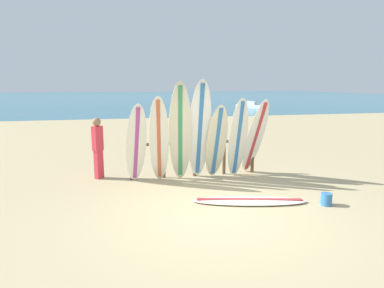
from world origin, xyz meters
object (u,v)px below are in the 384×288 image
Objects in this scene: surfboard_leaning_far_left at (136,144)px; surfboard_leaning_right at (238,138)px; surfboard_rack at (194,152)px; surfboard_leaning_far_right at (255,137)px; small_boat_offshore at (251,106)px; surfboard_leaning_center_left at (180,132)px; surfboard_lying_on_sand at (249,201)px; sand_bucket at (326,199)px; surfboard_leaning_left at (159,140)px; surfboard_leaning_center_right at (216,142)px; surfboard_leaning_center at (200,131)px; beachgoer_standing at (98,145)px.

surfboard_leaning_far_left is 2.58m from surfboard_leaning_right.
surfboard_rack is 1.20m from surfboard_leaning_right.
surfboard_leaning_far_right is (0.51, 0.10, -0.01)m from surfboard_leaning_right.
small_boat_offshore is (9.52, 23.06, -0.78)m from surfboard_leaning_far_right.
surfboard_leaning_center_left is 0.82× the size of small_boat_offshore.
small_boat_offshore is (10.04, 23.17, -0.79)m from surfboard_leaning_right.
surfboard_leaning_far_left is at bearing 140.13° from surfboard_lying_on_sand.
surfboard_rack is 1.61m from surfboard_leaning_far_left.
surfboard_leaning_center_left is 3.62m from sand_bucket.
small_boat_offshore reaches higher than surfboard_lying_on_sand.
surfboard_leaning_right is at bearing 77.78° from surfboard_lying_on_sand.
surfboard_leaning_left is 1.04× the size of surfboard_leaning_far_right.
surfboard_leaning_right reaches higher than surfboard_leaning_far_left.
surfboard_leaning_center_right is 2.03m from surfboard_lying_on_sand.
small_boat_offshore is at bearing 64.49° from surfboard_leaning_center.
surfboard_leaning_center reaches higher than small_boat_offshore.
sand_bucket is at bearing -51.60° from surfboard_rack.
surfboard_leaning_center_left is 1.58× the size of beachgoer_standing.
surfboard_leaning_center is 1.22× the size of surfboard_leaning_right.
sand_bucket is (-8.96, -25.43, -0.13)m from small_boat_offshore.
surfboard_leaning_left is (0.55, 0.00, 0.08)m from surfboard_leaning_far_left.
surfboard_leaning_left is 0.85× the size of surfboard_leaning_center.
surfboard_leaning_left is 1.65m from beachgoer_standing.
surfboard_leaning_center_right is (1.46, -0.05, -0.11)m from surfboard_leaning_left.
beachgoer_standing is at bearing 144.10° from surfboard_leaning_far_left.
surfboard_leaning_far_left is at bearing -118.64° from small_boat_offshore.
surfboard_leaning_center_right is at bearing -1.16° from surfboard_leaning_far_left.
surfboard_leaning_right is at bearing -168.56° from surfboard_leaning_far_right.
surfboard_leaning_far_left is 0.56m from surfboard_leaning_left.
surfboard_leaning_left reaches higher than small_boat_offshore.
beachgoer_standing is 5.54m from sand_bucket.
surfboard_rack is 1.57× the size of surfboard_leaning_left.
surfboard_leaning_left is 1.11× the size of surfboard_leaning_center_right.
surfboard_leaning_right is (1.51, -0.00, -0.20)m from surfboard_leaning_center_left.
surfboard_leaning_center_right reaches higher than sand_bucket.
sand_bucket is at bearing -109.40° from small_boat_offshore.
surfboard_leaning_far_right is at bearing -8.91° from beachgoer_standing.
surfboard_rack is 1.70× the size of surfboard_leaning_far_left.
surfboard_leaning_far_right is (1.08, 0.09, 0.07)m from surfboard_leaning_center_right.
surfboard_rack is 3.47m from sand_bucket.
surfboard_leaning_far_right is 0.68× the size of small_boat_offshore.
surfboard_leaning_center_left is at bearing -116.48° from small_boat_offshore.
surfboard_rack reaches higher than small_boat_offshore.
surfboard_leaning_center is 0.53m from surfboard_leaning_center_right.
surfboard_leaning_center_left reaches higher than surfboard_leaning_far_left.
surfboard_lying_on_sand is (2.20, -1.84, -0.96)m from surfboard_leaning_far_left.
surfboard_leaning_center_right is at bearing -1.77° from surfboard_leaning_left.
surfboard_leaning_center_left reaches higher than small_boat_offshore.
surfboard_leaning_center_right is 2.94m from sand_bucket.
beachgoer_standing reaches higher than surfboard_lying_on_sand.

